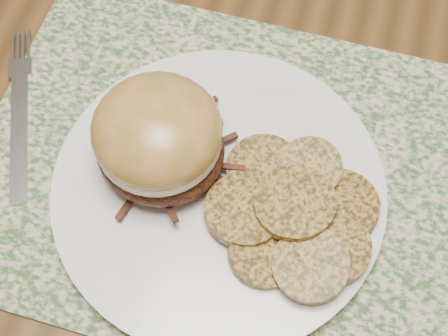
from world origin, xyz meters
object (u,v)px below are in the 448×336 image
at_px(dining_table, 402,154).
at_px(pork_sandwich, 158,138).
at_px(dinner_plate, 219,189).
at_px(fork, 20,110).

height_order(dining_table, pork_sandwich, pork_sandwich).
height_order(dinner_plate, fork, dinner_plate).
distance_m(pork_sandwich, fork, 0.15).
height_order(dinner_plate, pork_sandwich, pork_sandwich).
distance_m(dining_table, pork_sandwich, 0.28).
xyz_separation_m(dinner_plate, pork_sandwich, (-0.05, 0.01, 0.05)).
xyz_separation_m(dining_table, dinner_plate, (-0.16, -0.13, 0.09)).
relative_size(pork_sandwich, fork, 0.72).
distance_m(dinner_plate, pork_sandwich, 0.07).
xyz_separation_m(dinner_plate, fork, (-0.20, 0.03, -0.01)).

